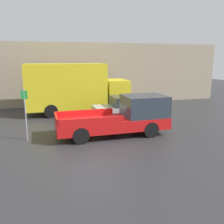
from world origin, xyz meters
TOP-DOWN VIEW (x-y plane):
  - ground_plane at (0.00, 0.00)m, footprint 60.00×60.00m
  - building_wall at (0.00, 9.35)m, footprint 28.00×0.15m
  - pickup_truck at (1.80, 0.32)m, footprint 5.69×2.00m
  - car at (3.14, 3.11)m, footprint 4.46×1.87m
  - delivery_truck at (0.02, 6.27)m, footprint 7.26×2.50m
  - parking_sign at (-3.02, 0.72)m, footprint 0.30×0.07m

SIDE VIEW (x-z plane):
  - ground_plane at x=0.00m, z-range 0.00..0.00m
  - car at x=3.14m, z-range 0.01..1.57m
  - pickup_truck at x=1.80m, z-range -0.06..1.94m
  - parking_sign at x=-3.02m, z-range 0.16..2.67m
  - delivery_truck at x=0.02m, z-range 0.10..3.63m
  - building_wall at x=0.00m, z-range 0.00..5.16m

